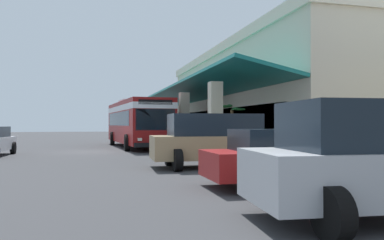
% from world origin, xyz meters
% --- Properties ---
extents(ground, '(120.00, 120.00, 0.00)m').
position_xyz_m(ground, '(0.00, 8.00, 0.00)').
color(ground, '#38383A').
extents(curb_strip, '(29.61, 0.50, 0.12)m').
position_xyz_m(curb_strip, '(-2.75, 5.29, 0.06)').
color(curb_strip, '#9E998E').
rests_on(curb_strip, ground).
extents(plaza_building, '(24.97, 17.13, 6.95)m').
position_xyz_m(plaza_building, '(-2.75, 14.92, 3.48)').
color(plaza_building, beige).
rests_on(plaza_building, ground).
extents(transit_bus, '(11.38, 3.45, 3.34)m').
position_xyz_m(transit_bus, '(-3.81, 2.78, 1.85)').
color(transit_bus, maroon).
rests_on(transit_bus, ground).
extents(parked_sedan_red, '(2.46, 4.41, 1.47)m').
position_xyz_m(parked_sedan_red, '(14.06, 4.72, 0.75)').
color(parked_sedan_red, maroon).
rests_on(parked_sedan_red, ground).
extents(parked_suv_tan, '(2.86, 4.88, 1.97)m').
position_xyz_m(parked_suv_tan, '(9.39, 4.27, 1.02)').
color(parked_suv_tan, '#9E845B').
rests_on(parked_suv_tan, ground).
extents(pedestrian, '(0.42, 0.71, 1.79)m').
position_xyz_m(pedestrian, '(4.29, 4.32, 1.02)').
color(pedestrian, '#38383D').
rests_on(pedestrian, ground).
extents(potted_palm, '(1.78, 1.57, 2.60)m').
position_xyz_m(potted_palm, '(5.25, 6.43, 0.60)').
color(potted_palm, brown).
rests_on(potted_palm, ground).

